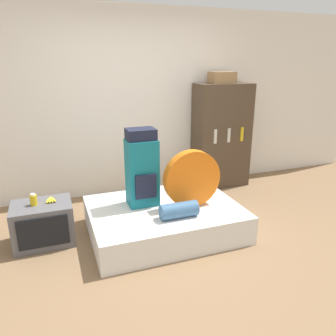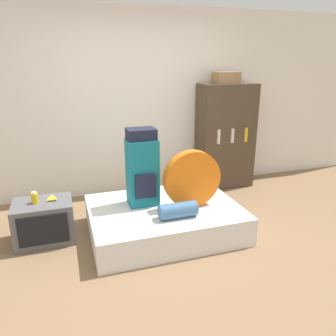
# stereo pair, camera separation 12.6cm
# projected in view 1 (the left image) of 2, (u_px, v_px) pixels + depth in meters

# --- Properties ---
(ground_plane) EXTENTS (16.00, 16.00, 0.00)m
(ground_plane) POSITION_uv_depth(u_px,v_px,m) (179.00, 250.00, 3.42)
(ground_plane) COLOR #846647
(wall_back) EXTENTS (8.00, 0.05, 2.60)m
(wall_back) POSITION_uv_depth(u_px,v_px,m) (131.00, 104.00, 4.65)
(wall_back) COLOR white
(wall_back) RESTS_ON ground_plane
(bed) EXTENTS (1.66, 1.24, 0.31)m
(bed) POSITION_uv_depth(u_px,v_px,m) (164.00, 219.00, 3.74)
(bed) COLOR white
(bed) RESTS_ON ground_plane
(backpack) EXTENTS (0.34, 0.29, 0.87)m
(backpack) POSITION_uv_depth(u_px,v_px,m) (142.00, 169.00, 3.63)
(backpack) COLOR #14707F
(backpack) RESTS_ON bed
(tent_bag) EXTENTS (0.64, 0.12, 0.64)m
(tent_bag) POSITION_uv_depth(u_px,v_px,m) (192.00, 179.00, 3.62)
(tent_bag) COLOR orange
(tent_bag) RESTS_ON bed
(sleeping_roll) EXTENTS (0.40, 0.16, 0.16)m
(sleeping_roll) POSITION_uv_depth(u_px,v_px,m) (179.00, 210.00, 3.41)
(sleeping_roll) COLOR #3D668E
(sleeping_roll) RESTS_ON bed
(television) EXTENTS (0.61, 0.47, 0.45)m
(television) POSITION_uv_depth(u_px,v_px,m) (43.00, 223.00, 3.50)
(television) COLOR #5B5B60
(television) RESTS_ON ground_plane
(canister) EXTENTS (0.07, 0.07, 0.13)m
(canister) POSITION_uv_depth(u_px,v_px,m) (33.00, 200.00, 3.39)
(canister) COLOR gold
(canister) RESTS_ON television
(banana_bunch) EXTENTS (0.12, 0.17, 0.03)m
(banana_bunch) POSITION_uv_depth(u_px,v_px,m) (51.00, 200.00, 3.50)
(banana_bunch) COLOR yellow
(banana_bunch) RESTS_ON television
(bookshelf) EXTENTS (0.83, 0.44, 1.57)m
(bookshelf) POSITION_uv_depth(u_px,v_px,m) (221.00, 136.00, 5.01)
(bookshelf) COLOR #473828
(bookshelf) RESTS_ON ground_plane
(cardboard_box) EXTENTS (0.35, 0.25, 0.16)m
(cardboard_box) POSITION_uv_depth(u_px,v_px,m) (222.00, 77.00, 4.75)
(cardboard_box) COLOR #99754C
(cardboard_box) RESTS_ON bookshelf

